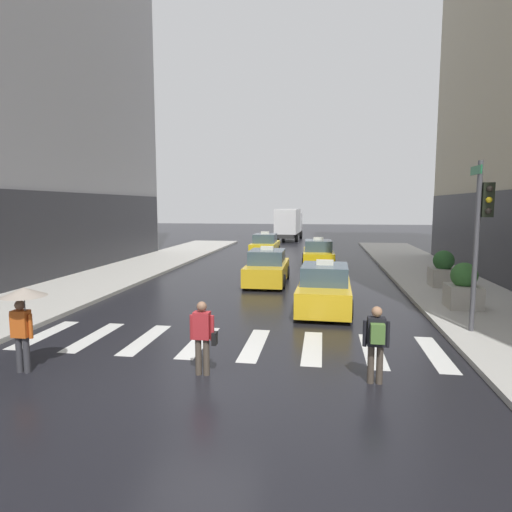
# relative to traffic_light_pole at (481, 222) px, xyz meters

# --- Properties ---
(ground_plane) EXTENTS (160.00, 160.00, 0.00)m
(ground_plane) POSITION_rel_traffic_light_pole_xyz_m (-6.89, -4.74, -3.26)
(ground_plane) COLOR black
(crosswalk_markings) EXTENTS (11.30, 2.80, 0.01)m
(crosswalk_markings) POSITION_rel_traffic_light_pole_xyz_m (-6.89, -1.74, -3.25)
(crosswalk_markings) COLOR silver
(crosswalk_markings) RESTS_ON ground
(traffic_light_pole) EXTENTS (0.44, 0.84, 4.80)m
(traffic_light_pole) POSITION_rel_traffic_light_pole_xyz_m (0.00, 0.00, 0.00)
(traffic_light_pole) COLOR #47474C
(traffic_light_pole) RESTS_ON curb_right
(taxi_lead) EXTENTS (2.02, 4.58, 1.80)m
(taxi_lead) POSITION_rel_traffic_light_pole_xyz_m (-4.26, 2.66, -2.53)
(taxi_lead) COLOR gold
(taxi_lead) RESTS_ON ground
(taxi_second) EXTENTS (1.97, 4.56, 1.80)m
(taxi_second) POSITION_rel_traffic_light_pole_xyz_m (-6.96, 7.55, -2.53)
(taxi_second) COLOR gold
(taxi_second) RESTS_ON ground
(taxi_third) EXTENTS (2.06, 4.60, 1.80)m
(taxi_third) POSITION_rel_traffic_light_pole_xyz_m (-4.62, 13.90, -2.53)
(taxi_third) COLOR yellow
(taxi_third) RESTS_ON ground
(taxi_fourth) EXTENTS (1.94, 4.55, 1.80)m
(taxi_fourth) POSITION_rel_traffic_light_pole_xyz_m (-8.61, 19.21, -2.53)
(taxi_fourth) COLOR yellow
(taxi_fourth) RESTS_ON ground
(box_truck) EXTENTS (2.55, 7.63, 3.35)m
(box_truck) POSITION_rel_traffic_light_pole_xyz_m (-7.96, 33.46, -1.41)
(box_truck) COLOR #2D2D2D
(box_truck) RESTS_ON ground
(pedestrian_with_umbrella) EXTENTS (0.96, 0.96, 1.94)m
(pedestrian_with_umbrella) POSITION_rel_traffic_light_pole_xyz_m (-10.85, -4.45, -1.74)
(pedestrian_with_umbrella) COLOR #333338
(pedestrian_with_umbrella) RESTS_ON ground
(pedestrian_with_backpack) EXTENTS (0.55, 0.43, 1.65)m
(pedestrian_with_backpack) POSITION_rel_traffic_light_pole_xyz_m (-3.22, -3.91, -2.29)
(pedestrian_with_backpack) COLOR #473D33
(pedestrian_with_backpack) RESTS_ON ground
(pedestrian_with_handbag) EXTENTS (0.60, 0.24, 1.65)m
(pedestrian_with_handbag) POSITION_rel_traffic_light_pole_xyz_m (-6.91, -3.98, -2.32)
(pedestrian_with_handbag) COLOR #473D33
(pedestrian_with_handbag) RESTS_ON ground
(planter_near_corner) EXTENTS (1.10, 1.10, 1.60)m
(planter_near_corner) POSITION_rel_traffic_light_pole_xyz_m (0.54, 2.96, -2.38)
(planter_near_corner) COLOR #A8A399
(planter_near_corner) RESTS_ON curb_right
(planter_mid_block) EXTENTS (1.10, 1.10, 1.60)m
(planter_mid_block) POSITION_rel_traffic_light_pole_xyz_m (0.96, 7.21, -2.38)
(planter_mid_block) COLOR #A8A399
(planter_mid_block) RESTS_ON curb_right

